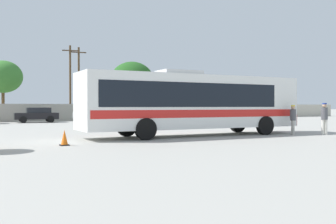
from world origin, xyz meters
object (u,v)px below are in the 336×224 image
(utility_pole_near, at_px, (70,81))
(roadside_tree_midleft, at_px, (3,77))
(passenger_waiting_on_apron, at_px, (324,117))
(traffic_cone_on_apron, at_px, (64,138))
(coach_bus_white_red, at_px, (192,101))
(attendant_by_bus_door, at_px, (293,118))
(parked_car_rightmost_grey, at_px, (146,114))
(parked_car_third_grey, at_px, (97,114))
(parked_car_second_black, at_px, (37,115))
(utility_pole_far, at_px, (79,82))
(roadside_tree_midright, at_px, (132,80))

(utility_pole_near, height_order, roadside_tree_midleft, utility_pole_near)
(passenger_waiting_on_apron, height_order, roadside_tree_midleft, roadside_tree_midleft)
(traffic_cone_on_apron, bearing_deg, coach_bus_white_red, 15.12)
(attendant_by_bus_door, height_order, parked_car_rightmost_grey, attendant_by_bus_door)
(coach_bus_white_red, bearing_deg, utility_pole_near, 89.45)
(parked_car_third_grey, distance_m, parked_car_rightmost_grey, 5.62)
(attendant_by_bus_door, xyz_separation_m, roadside_tree_midleft, (-12.68, 28.88, 3.77))
(passenger_waiting_on_apron, relative_size, parked_car_second_black, 0.43)
(coach_bus_white_red, distance_m, roadside_tree_midleft, 28.16)
(coach_bus_white_red, bearing_deg, parked_car_rightmost_grey, 71.74)
(parked_car_second_black, bearing_deg, parked_car_third_grey, 0.46)
(coach_bus_white_red, distance_m, passenger_waiting_on_apron, 7.50)
(parked_car_second_black, relative_size, parked_car_third_grey, 0.88)
(coach_bus_white_red, relative_size, parked_car_second_black, 3.01)
(utility_pole_near, xyz_separation_m, roadside_tree_midleft, (-7.42, -1.03, 0.16))
(attendant_by_bus_door, relative_size, utility_pole_far, 0.19)
(passenger_waiting_on_apron, bearing_deg, coach_bus_white_red, 158.33)
(parked_car_rightmost_grey, relative_size, traffic_cone_on_apron, 6.82)
(utility_pole_far, height_order, roadside_tree_midright, utility_pole_far)
(passenger_waiting_on_apron, bearing_deg, roadside_tree_midright, 88.36)
(parked_car_third_grey, relative_size, utility_pole_far, 0.54)
(utility_pole_far, relative_size, roadside_tree_midleft, 1.34)
(attendant_by_bus_door, bearing_deg, utility_pole_far, 97.92)
(coach_bus_white_red, xyz_separation_m, parked_car_second_black, (-4.56, 21.52, -1.08))
(utility_pole_near, bearing_deg, parked_car_third_grey, -79.69)
(parked_car_third_grey, relative_size, parked_car_rightmost_grey, 1.07)
(passenger_waiting_on_apron, xyz_separation_m, parked_car_third_grey, (-5.47, 24.32, -0.23))
(parked_car_rightmost_grey, xyz_separation_m, roadside_tree_midleft, (-14.23, 5.62, 3.95))
(coach_bus_white_red, bearing_deg, roadside_tree_midright, 74.05)
(attendant_by_bus_door, relative_size, roadside_tree_midright, 0.23)
(attendant_by_bus_door, height_order, passenger_waiting_on_apron, passenger_waiting_on_apron)
(roadside_tree_midright, height_order, traffic_cone_on_apron, roadside_tree_midright)
(coach_bus_white_red, distance_m, traffic_cone_on_apron, 7.63)
(parked_car_rightmost_grey, bearing_deg, utility_pole_near, 135.67)
(attendant_by_bus_door, bearing_deg, coach_bus_white_red, 162.10)
(parked_car_second_black, distance_m, utility_pole_far, 9.74)
(traffic_cone_on_apron, bearing_deg, roadside_tree_midright, 62.81)
(parked_car_rightmost_grey, xyz_separation_m, traffic_cone_on_apron, (-14.30, -23.42, -0.45))
(passenger_waiting_on_apron, relative_size, utility_pole_far, 0.21)
(parked_car_rightmost_grey, bearing_deg, traffic_cone_on_apron, -121.40)
(utility_pole_far, xyz_separation_m, roadside_tree_midleft, (-8.49, -1.22, 0.22))
(attendant_by_bus_door, bearing_deg, traffic_cone_on_apron, -179.27)
(utility_pole_near, bearing_deg, parked_car_second_black, -126.18)
(coach_bus_white_red, relative_size, utility_pole_near, 1.42)
(coach_bus_white_red, distance_m, utility_pole_far, 28.47)
(parked_car_rightmost_grey, height_order, traffic_cone_on_apron, parked_car_rightmost_grey)
(parked_car_second_black, bearing_deg, roadside_tree_midright, 24.92)
(attendant_by_bus_door, distance_m, roadside_tree_midright, 29.39)
(traffic_cone_on_apron, bearing_deg, roadside_tree_midleft, 89.87)
(parked_car_second_black, height_order, utility_pole_near, utility_pole_near)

